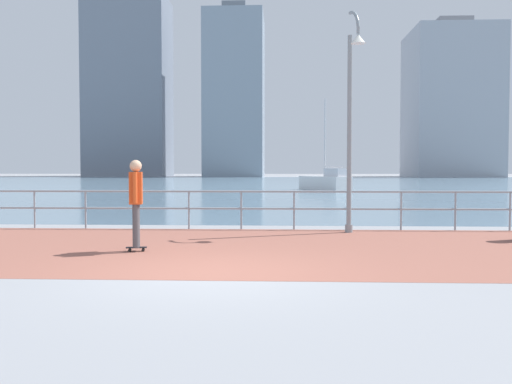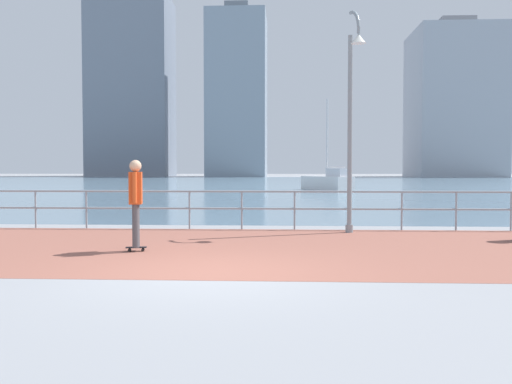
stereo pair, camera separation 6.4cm
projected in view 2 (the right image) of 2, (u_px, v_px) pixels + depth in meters
ground at (272, 187)px, 48.63m from camera, size 220.00×220.00×0.00m
brick_paving at (229, 247)px, 11.51m from camera, size 28.00×6.83×0.01m
harbor_water at (274, 183)px, 59.81m from camera, size 180.00×88.00×0.00m
waterfront_railing at (242, 202)px, 14.88m from camera, size 25.25×0.06×1.04m
lamppost at (352, 110)px, 13.89m from camera, size 0.41×0.80×5.53m
skateboarder at (136, 196)px, 10.90m from camera, size 0.41×0.56×1.78m
sailboat_white at (328, 182)px, 41.24m from camera, size 3.74×4.86×6.72m
tower_slate at (131, 87)px, 113.10m from camera, size 15.99×11.45×37.47m
tower_glass at (237, 95)px, 106.56m from camera, size 10.96×12.76×32.52m
tower_brick at (453, 103)px, 104.38m from camera, size 15.25×15.94×29.04m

